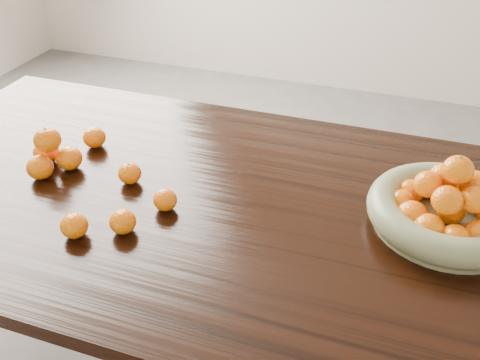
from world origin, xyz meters
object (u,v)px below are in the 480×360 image
(loose_orange_0, at_px, (130,173))
(dining_table, at_px, (230,228))
(fruit_bowl, at_px, (448,209))
(orange_pyramid, at_px, (51,154))

(loose_orange_0, bearing_deg, dining_table, 2.27)
(fruit_bowl, bearing_deg, dining_table, -172.39)
(dining_table, bearing_deg, orange_pyramid, -177.33)
(fruit_bowl, relative_size, orange_pyramid, 2.47)
(fruit_bowl, height_order, orange_pyramid, fruit_bowl)
(fruit_bowl, bearing_deg, loose_orange_0, -174.23)
(dining_table, relative_size, loose_orange_0, 32.99)
(orange_pyramid, height_order, loose_orange_0, orange_pyramid)
(dining_table, height_order, loose_orange_0, loose_orange_0)
(dining_table, height_order, orange_pyramid, orange_pyramid)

